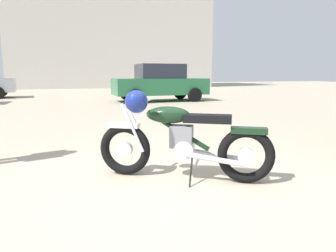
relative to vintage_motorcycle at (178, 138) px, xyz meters
name	(u,v)px	position (x,y,z in m)	size (l,w,h in m)	color
ground_plane	(167,189)	(-0.22, -0.27, -0.49)	(80.00, 80.00, 0.00)	tan
vintage_motorcycle	(178,138)	(0.00, 0.00, 0.00)	(1.85, 1.14, 1.07)	black
silver_sedan_mid	(160,83)	(2.84, 10.12, 0.34)	(4.24, 2.01, 1.67)	black
industrial_building	(110,27)	(3.18, 28.15, 5.27)	(18.19, 9.60, 21.80)	beige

